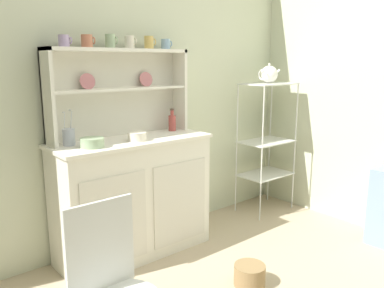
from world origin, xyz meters
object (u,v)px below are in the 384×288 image
(bowl_mixing_large, at_px, (92,143))
(jam_bottle, at_px, (172,122))
(utensil_jar, at_px, (69,137))
(wire_chair, at_px, (111,283))
(porcelain_teapot, at_px, (269,74))
(floor_basket, at_px, (250,275))
(cup_lilac_0, at_px, (64,41))
(bakers_rack, at_px, (267,133))
(hutch_shelf_unit, at_px, (118,85))
(hutch_cabinet, at_px, (134,196))

(bowl_mixing_large, distance_m, jam_bottle, 0.78)
(utensil_jar, bearing_deg, wire_chair, -105.84)
(bowl_mixing_large, xyz_separation_m, porcelain_teapot, (1.76, 0.03, 0.39))
(jam_bottle, bearing_deg, bowl_mixing_large, -168.16)
(floor_basket, xyz_separation_m, cup_lilac_0, (-0.73, 0.97, 1.47))
(wire_chair, distance_m, utensil_jar, 1.23)
(wire_chair, relative_size, bowl_mixing_large, 5.59)
(bakers_rack, relative_size, jam_bottle, 6.94)
(floor_basket, relative_size, bowl_mixing_large, 1.32)
(wire_chair, bearing_deg, utensil_jar, 99.08)
(jam_bottle, bearing_deg, wire_chair, -136.16)
(hutch_shelf_unit, bearing_deg, cup_lilac_0, -174.08)
(jam_bottle, height_order, utensil_jar, utensil_jar)
(floor_basket, relative_size, utensil_jar, 0.85)
(cup_lilac_0, bearing_deg, porcelain_teapot, -5.33)
(hutch_cabinet, height_order, hutch_shelf_unit, hutch_shelf_unit)
(bakers_rack, xyz_separation_m, jam_bottle, (-1.00, 0.13, 0.18))
(bakers_rack, height_order, cup_lilac_0, cup_lilac_0)
(floor_basket, bearing_deg, cup_lilac_0, 126.78)
(cup_lilac_0, height_order, jam_bottle, cup_lilac_0)
(jam_bottle, bearing_deg, hutch_shelf_unit, 169.72)
(bakers_rack, height_order, floor_basket, bakers_rack)
(bakers_rack, height_order, porcelain_teapot, porcelain_teapot)
(floor_basket, xyz_separation_m, porcelain_teapot, (1.10, 0.80, 1.22))
(hutch_cabinet, bearing_deg, floor_basket, -68.80)
(porcelain_teapot, bearing_deg, bowl_mixing_large, -179.16)
(hutch_shelf_unit, bearing_deg, wire_chair, -121.75)
(bakers_rack, distance_m, porcelain_teapot, 0.54)
(bowl_mixing_large, bearing_deg, hutch_cabinet, 12.31)
(floor_basket, distance_m, bowl_mixing_large, 1.32)
(hutch_cabinet, distance_m, bakers_rack, 1.46)
(floor_basket, bearing_deg, porcelain_teapot, 36.16)
(wire_chair, bearing_deg, bakers_rack, 49.39)
(bowl_mixing_large, relative_size, jam_bottle, 0.87)
(hutch_shelf_unit, xyz_separation_m, wire_chair, (-0.74, -1.20, -0.72))
(floor_basket, relative_size, cup_lilac_0, 2.45)
(bakers_rack, xyz_separation_m, floor_basket, (-1.10, -0.80, -0.69))
(jam_bottle, xyz_separation_m, porcelain_teapot, (1.00, -0.13, 0.35))
(hutch_cabinet, bearing_deg, cup_lilac_0, 162.86)
(bowl_mixing_large, bearing_deg, bakers_rack, 0.83)
(hutch_shelf_unit, height_order, wire_chair, hutch_shelf_unit)
(hutch_shelf_unit, bearing_deg, porcelain_teapot, -8.43)
(cup_lilac_0, bearing_deg, hutch_shelf_unit, 5.92)
(bowl_mixing_large, bearing_deg, cup_lilac_0, 107.23)
(bakers_rack, height_order, jam_bottle, bakers_rack)
(utensil_jar, height_order, porcelain_teapot, porcelain_teapot)
(cup_lilac_0, bearing_deg, hutch_cabinet, -17.14)
(hutch_shelf_unit, xyz_separation_m, porcelain_teapot, (1.42, -0.21, 0.05))
(cup_lilac_0, bearing_deg, bakers_rack, -5.33)
(cup_lilac_0, bearing_deg, utensil_jar, -123.19)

